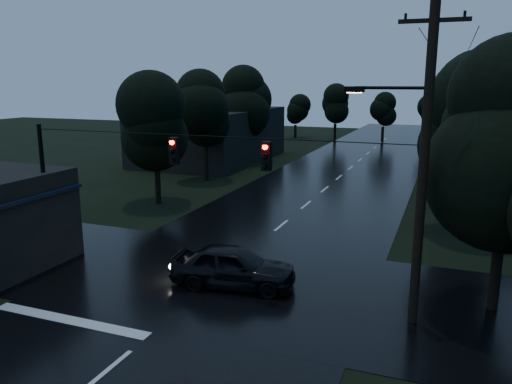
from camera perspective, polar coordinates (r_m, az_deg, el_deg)
The scene contains 15 objects.
main_road at distance 36.59m, azimuth 7.85°, elevation 0.27°, with size 12.00×120.00×0.02m, color black.
cross_street at distance 20.22m, azimuth -4.37°, elevation -9.86°, with size 60.00×9.00×0.02m, color black.
building_far_left at distance 50.28m, azimuth -5.09°, elevation 6.54°, with size 10.00×16.00×5.00m, color black.
utility_pole_main at distance 16.03m, azimuth 18.30°, elevation 3.17°, with size 3.50×0.30×10.00m.
utility_pole_far at distance 33.05m, azimuth 21.39°, elevation 5.04°, with size 2.00×0.30×7.50m.
anchor_pole_left at distance 22.76m, azimuth -22.94°, elevation -0.37°, with size 0.18×0.18×6.00m, color black.
span_signals at distance 17.73m, azimuth -4.43°, elevation 4.56°, with size 15.00×0.37×1.12m.
tree_corner_near at distance 18.01m, azimuth 27.12°, elevation 5.76°, with size 4.48×4.48×9.44m.
tree_left_a at distance 31.95m, azimuth -11.46°, elevation 7.88°, with size 3.92×3.92×8.26m.
tree_left_b at distance 39.16m, azimuth -5.87°, elevation 9.42°, with size 4.20×4.20×8.85m.
tree_left_c at distance 48.48m, azimuth -1.07°, elevation 10.51°, with size 4.48×4.48×9.44m.
tree_right_a at distance 26.92m, azimuth 23.12°, elevation 7.11°, with size 4.20×4.20×8.85m.
tree_right_b at distance 34.90m, azimuth 23.84°, elevation 8.68°, with size 4.48×4.48×9.44m.
tree_right_c at distance 44.90m, azimuth 24.18°, elevation 9.75°, with size 4.76×4.76×10.03m.
car at distance 19.21m, azimuth -2.59°, elevation -8.47°, with size 1.91×4.75×1.62m, color black.
Camera 1 is at (8.16, -4.83, 7.68)m, focal length 35.00 mm.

